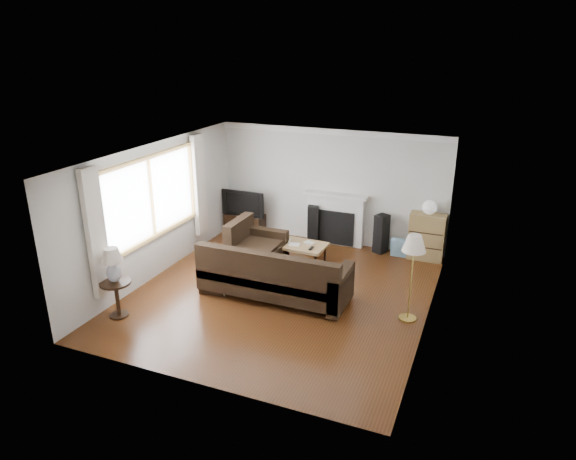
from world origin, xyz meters
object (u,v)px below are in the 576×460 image
at_px(tv_stand, 245,224).
at_px(side_table, 117,299).
at_px(floor_lamp, 411,278).
at_px(bookshelf, 427,237).
at_px(sectional_sofa, 275,273).
at_px(coffee_table, 296,254).

xyz_separation_m(tv_stand, side_table, (-0.17, -4.21, 0.08)).
bearing_deg(floor_lamp, bookshelf, 92.28).
bearing_deg(sectional_sofa, side_table, -142.95).
xyz_separation_m(bookshelf, side_table, (-4.27, -4.24, -0.18)).
height_order(tv_stand, sectional_sofa, sectional_sofa).
xyz_separation_m(coffee_table, side_table, (-1.93, -2.97, 0.07)).
relative_size(tv_stand, sectional_sofa, 0.32).
bearing_deg(side_table, coffee_table, 57.00).
xyz_separation_m(bookshelf, sectional_sofa, (-2.18, -2.67, -0.03)).
relative_size(bookshelf, sectional_sofa, 0.35).
relative_size(coffee_table, floor_lamp, 0.82).
relative_size(tv_stand, side_table, 1.47).
bearing_deg(floor_lamp, tv_stand, 148.83).
distance_m(tv_stand, floor_lamp, 4.93).
relative_size(tv_stand, coffee_table, 0.76).
bearing_deg(coffee_table, bookshelf, 31.24).
bearing_deg(side_table, tv_stand, 87.65).
distance_m(bookshelf, sectional_sofa, 3.45).
xyz_separation_m(bookshelf, floor_lamp, (0.10, -2.57, 0.24)).
distance_m(tv_stand, bookshelf, 4.10).
xyz_separation_m(floor_lamp, side_table, (-4.37, -1.68, -0.42)).
bearing_deg(side_table, bookshelf, 44.84).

